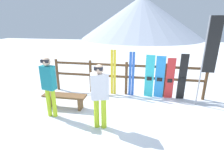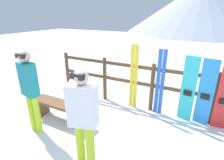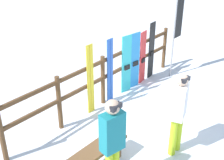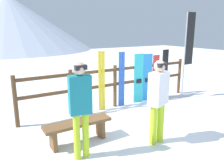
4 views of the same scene
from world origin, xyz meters
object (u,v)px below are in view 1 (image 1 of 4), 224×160
ski_pair_yellow (113,73)px  snowboard_black_stripe (182,77)px  ski_pair_blue (132,74)px  rental_flag (209,53)px  snowboard_blue (160,77)px  snowboard_red (170,79)px  bench (65,98)px  person_teal (49,83)px  person_white (100,92)px  snowboard_cyan (149,77)px

ski_pair_yellow → snowboard_black_stripe: (2.38, -0.00, -0.04)m
ski_pair_blue → rental_flag: rental_flag is taller
snowboard_blue → rental_flag: 1.67m
snowboard_red → rental_flag: 1.44m
bench → person_teal: person_teal is taller
person_white → ski_pair_blue: bearing=74.0°
bench → rental_flag: size_ratio=0.49×
snowboard_blue → person_white: bearing=-126.3°
person_teal → ski_pair_blue: size_ratio=1.07×
ski_pair_yellow → snowboard_red: ski_pair_yellow is taller
snowboard_blue → bench: bearing=-155.1°
snowboard_cyan → ski_pair_blue: bearing=179.7°
ski_pair_blue → snowboard_black_stripe: ski_pair_blue is taller
snowboard_blue → snowboard_red: snowboard_blue is taller
snowboard_cyan → snowboard_blue: bearing=-0.0°
bench → snowboard_black_stripe: (3.68, 1.36, 0.46)m
snowboard_black_stripe → person_teal: bearing=-153.8°
bench → rental_flag: rental_flag is taller
person_white → ski_pair_yellow: (-0.04, 2.18, -0.14)m
person_teal → snowboard_cyan: 3.34m
bench → rental_flag: 4.55m
snowboard_red → rental_flag: rental_flag is taller
snowboard_cyan → snowboard_blue: size_ratio=1.02×
person_white → snowboard_black_stripe: person_white is taller
snowboard_black_stripe → snowboard_cyan: bearing=-180.0°
person_white → ski_pair_yellow: bearing=91.0°
snowboard_red → rental_flag: bearing=-23.3°
snowboard_blue → snowboard_cyan: bearing=180.0°
ski_pair_yellow → ski_pair_blue: size_ratio=1.03×
ski_pair_blue → snowboard_blue: bearing=-0.2°
person_teal → ski_pair_blue: 2.84m
person_teal → snowboard_blue: bearing=31.4°
bench → ski_pair_yellow: 1.95m
person_white → ski_pair_yellow: person_white is taller
ski_pair_blue → snowboard_black_stripe: bearing=-0.1°
ski_pair_blue → person_teal: bearing=-138.2°
rental_flag → snowboard_blue: bearing=162.5°
bench → snowboard_cyan: bearing=27.8°
bench → snowboard_red: 3.57m
snowboard_blue → rental_flag: (1.29, -0.41, 0.98)m
person_teal → snowboard_red: 3.93m
person_teal → ski_pair_yellow: (1.45, 1.89, -0.19)m
snowboard_cyan → ski_pair_yellow: bearing=179.8°
ski_pair_yellow → snowboard_black_stripe: size_ratio=1.04×
ski_pair_yellow → rental_flag: 3.09m
snowboard_black_stripe → snowboard_blue: bearing=-180.0°
bench → ski_pair_blue: bearing=34.9°
person_white → snowboard_red: (1.95, 2.18, -0.25)m
snowboard_black_stripe → bench: bearing=-159.7°
snowboard_black_stripe → rental_flag: size_ratio=0.58×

